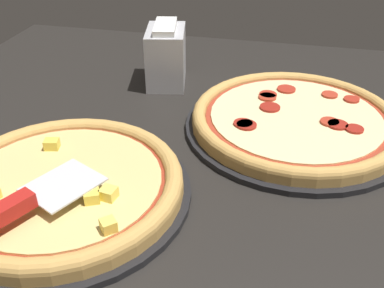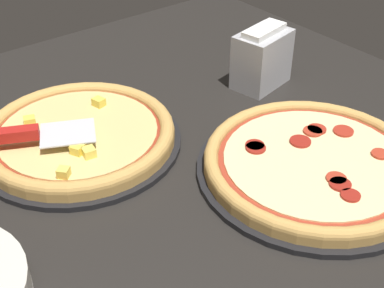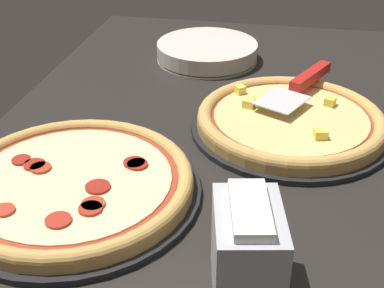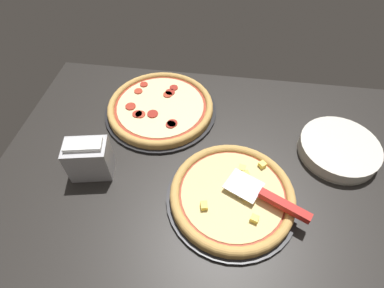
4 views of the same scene
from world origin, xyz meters
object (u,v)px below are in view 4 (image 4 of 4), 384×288
(pizza_back, at_px, (160,107))
(plate_stack, at_px, (339,149))
(napkin_holder, at_px, (89,159))
(serving_spatula, at_px, (275,201))
(pizza_front, at_px, (232,195))

(pizza_back, relative_size, plate_stack, 1.52)
(napkin_holder, bearing_deg, pizza_back, 62.16)
(serving_spatula, height_order, napkin_holder, napkin_holder)
(serving_spatula, distance_m, napkin_holder, 0.52)
(pizza_front, relative_size, napkin_holder, 2.61)
(pizza_front, distance_m, pizza_back, 0.41)
(plate_stack, bearing_deg, napkin_holder, -166.86)
(pizza_front, relative_size, pizza_back, 0.94)
(pizza_front, bearing_deg, serving_spatula, -10.92)
(napkin_holder, bearing_deg, serving_spatula, -6.47)
(pizza_front, bearing_deg, napkin_holder, 174.72)
(pizza_front, height_order, pizza_back, pizza_front)
(pizza_front, xyz_separation_m, serving_spatula, (0.11, -0.02, 0.03))
(pizza_back, xyz_separation_m, plate_stack, (0.58, -0.11, -0.00))
(pizza_back, bearing_deg, serving_spatula, -41.83)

